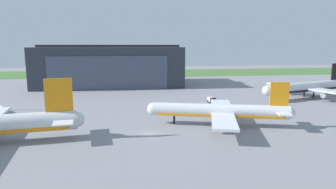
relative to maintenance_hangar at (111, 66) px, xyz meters
name	(u,v)px	position (x,y,z in m)	size (l,w,h in m)	color
ground_plane	(150,134)	(13.13, -90.39, -9.80)	(440.00, 440.00, 0.00)	gray
grass_field_strip	(134,73)	(13.13, 60.19, -9.76)	(440.00, 56.00, 0.08)	#487536
maintenance_hangar	(111,66)	(0.00, 0.00, 0.00)	(70.67, 41.02, 20.51)	#2D333D
airliner_near_right	(220,111)	(31.34, -85.26, -6.08)	(35.76, 32.85, 11.40)	silver
airliner_far_left	(307,87)	(77.25, -51.21, -5.69)	(42.15, 37.32, 12.95)	silver
ops_van	(212,100)	(37.89, -56.11, -8.67)	(2.48, 4.22, 2.02)	#2D2D33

